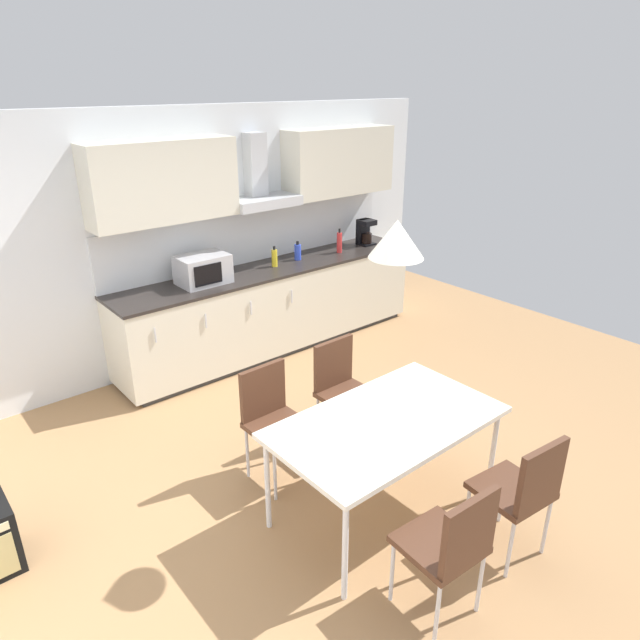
{
  "coord_description": "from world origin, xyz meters",
  "views": [
    {
      "loc": [
        -2.42,
        -2.57,
        2.76
      ],
      "look_at": [
        0.25,
        0.62,
        1.0
      ],
      "focal_mm": 32.0,
      "sensor_mm": 36.0,
      "label": 1
    }
  ],
  "objects": [
    {
      "name": "ground_plane",
      "position": [
        0.0,
        0.0,
        -0.01
      ],
      "size": [
        8.16,
        7.53,
        0.02
      ],
      "primitive_type": "cube",
      "color": "#9E754C"
    },
    {
      "name": "wall_back",
      "position": [
        0.0,
        2.56,
        1.27
      ],
      "size": [
        6.53,
        0.1,
        2.55
      ],
      "primitive_type": "cube",
      "color": "silver",
      "rests_on": "ground_plane"
    },
    {
      "name": "kitchen_counter",
      "position": [
        0.9,
        2.19,
        0.47
      ],
      "size": [
        3.54,
        0.67,
        0.93
      ],
      "color": "#333333",
      "rests_on": "ground_plane"
    },
    {
      "name": "backsplash_tile",
      "position": [
        0.9,
        2.5,
        1.2
      ],
      "size": [
        3.52,
        0.02,
        0.55
      ],
      "primitive_type": "cube",
      "color": "silver",
      "rests_on": "kitchen_counter"
    },
    {
      "name": "upper_wall_cabinets",
      "position": [
        0.9,
        2.34,
        1.9
      ],
      "size": [
        3.52,
        0.4,
        0.73
      ],
      "color": "beige"
    },
    {
      "name": "microwave",
      "position": [
        0.09,
        2.19,
        1.07
      ],
      "size": [
        0.48,
        0.35,
        0.28
      ],
      "color": "#ADADB2",
      "rests_on": "kitchen_counter"
    },
    {
      "name": "coffee_maker",
      "position": [
        2.28,
        2.21,
        1.08
      ],
      "size": [
        0.18,
        0.19,
        0.3
      ],
      "color": "black",
      "rests_on": "kitchen_counter"
    },
    {
      "name": "bottle_red",
      "position": [
        1.81,
        2.14,
        1.05
      ],
      "size": [
        0.06,
        0.06,
        0.28
      ],
      "color": "red",
      "rests_on": "kitchen_counter"
    },
    {
      "name": "bottle_blue",
      "position": [
        1.27,
        2.22,
        1.02
      ],
      "size": [
        0.07,
        0.07,
        0.21
      ],
      "color": "blue",
      "rests_on": "kitchen_counter"
    },
    {
      "name": "bottle_yellow",
      "position": [
        0.93,
        2.19,
        1.02
      ],
      "size": [
        0.06,
        0.06,
        0.22
      ],
      "color": "yellow",
      "rests_on": "kitchen_counter"
    },
    {
      "name": "dining_table",
      "position": [
        -0.07,
        -0.44,
        0.69
      ],
      "size": [
        1.51,
        0.87,
        0.73
      ],
      "color": "silver",
      "rests_on": "ground_plane"
    },
    {
      "name": "chair_far_left",
      "position": [
        -0.42,
        0.38,
        0.53
      ],
      "size": [
        0.41,
        0.41,
        0.87
      ],
      "color": "#4C2D1E",
      "rests_on": "ground_plane"
    },
    {
      "name": "chair_near_right",
      "position": [
        0.26,
        -1.25,
        0.53
      ],
      "size": [
        0.44,
        0.44,
        0.87
      ],
      "color": "#4C2D1E",
      "rests_on": "ground_plane"
    },
    {
      "name": "chair_near_left",
      "position": [
        -0.42,
        -1.25,
        0.53
      ],
      "size": [
        0.42,
        0.42,
        0.87
      ],
      "color": "#4C2D1E",
      "rests_on": "ground_plane"
    },
    {
      "name": "chair_far_right",
      "position": [
        0.27,
        0.38,
        0.53
      ],
      "size": [
        0.4,
        0.4,
        0.87
      ],
      "color": "#4C2D1E",
      "rests_on": "ground_plane"
    },
    {
      "name": "pendant_lamp",
      "position": [
        -0.07,
        -0.44,
        1.93
      ],
      "size": [
        0.32,
        0.32,
        0.22
      ],
      "primitive_type": "cone",
      "color": "silver"
    }
  ]
}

